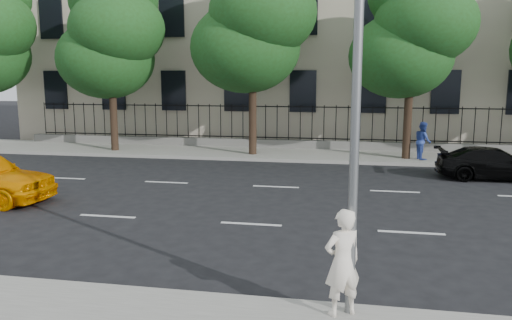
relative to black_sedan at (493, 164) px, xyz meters
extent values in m
plane|color=black|center=(-7.75, -9.75, -0.59)|extent=(120.00, 120.00, 0.00)
cube|color=gray|center=(-7.75, 4.25, -0.52)|extent=(60.00, 4.00, 0.15)
cube|color=slate|center=(-7.75, 5.95, -0.24)|extent=(30.00, 0.50, 0.40)
cube|color=black|center=(-7.75, 5.95, 0.06)|extent=(28.80, 0.05, 0.05)
cube|color=black|center=(-7.75, 5.95, 1.66)|extent=(28.80, 0.05, 0.05)
cylinder|color=slate|center=(-5.25, -12.05, 3.56)|extent=(0.14, 0.14, 8.00)
cylinder|color=#382619|center=(-16.75, 3.45, 1.05)|extent=(0.36, 0.36, 2.97)
ellipsoid|color=#1F4717|center=(-17.15, 3.75, 4.03)|extent=(4.75, 4.75, 3.90)
ellipsoid|color=#1F4717|center=(-16.25, 3.25, 5.41)|extent=(4.50, 4.50, 3.70)
ellipsoid|color=#1F4717|center=(-16.65, 3.85, 6.78)|extent=(4.25, 4.25, 3.50)
cylinder|color=#382619|center=(-9.75, 3.45, 1.22)|extent=(0.36, 0.36, 3.32)
ellipsoid|color=#1F4717|center=(-10.15, 3.75, 4.50)|extent=(5.13, 5.13, 4.21)
ellipsoid|color=#1F4717|center=(-9.25, 3.25, 5.99)|extent=(4.86, 4.86, 4.00)
cylinder|color=#382619|center=(-2.75, 3.45, 1.10)|extent=(0.36, 0.36, 3.08)
ellipsoid|color=#1F4717|center=(-3.15, 3.75, 4.08)|extent=(4.56, 4.56, 3.74)
ellipsoid|color=#1F4717|center=(-2.25, 3.25, 5.40)|extent=(4.32, 4.32, 3.55)
imported|color=black|center=(0.00, 0.00, 0.00)|extent=(4.11, 1.72, 1.18)
imported|color=white|center=(-5.37, -12.15, 0.40)|extent=(0.73, 0.66, 1.68)
imported|color=#2D459B|center=(-2.08, 3.32, 0.39)|extent=(0.79, 0.92, 1.67)
camera|label=1|loc=(-5.36, -19.49, 3.19)|focal=35.00mm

